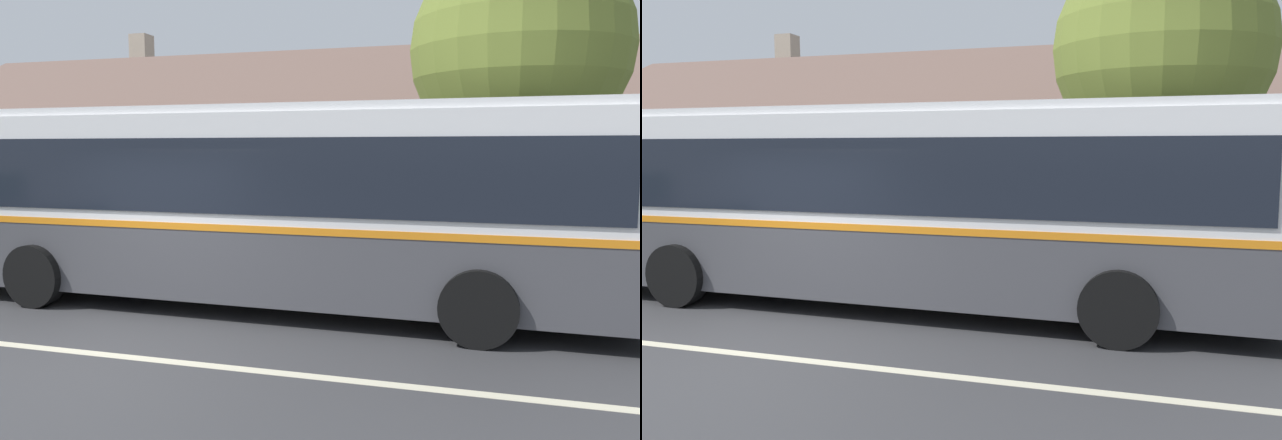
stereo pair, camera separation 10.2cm
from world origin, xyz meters
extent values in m
plane|color=#38383A|center=(0.00, 0.00, 0.00)|extent=(300.00, 300.00, 0.00)
cube|color=gray|center=(0.00, 6.00, 0.07)|extent=(60.00, 3.00, 0.15)
cube|color=beige|center=(0.00, 0.00, 0.00)|extent=(60.00, 0.16, 0.01)
cube|color=tan|center=(-2.61, 14.61, 1.64)|extent=(23.03, 10.92, 3.29)
cube|color=brown|center=(-2.61, 11.88, 4.55)|extent=(23.63, 5.53, 2.68)
cube|color=brown|center=(-2.61, 17.34, 4.55)|extent=(23.63, 5.53, 2.68)
cube|color=tan|center=(-8.94, 15.71, 6.32)|extent=(0.70, 0.70, 1.20)
cube|color=black|center=(-2.61, 9.12, 1.81)|extent=(1.10, 0.06, 1.30)
cube|color=black|center=(5.46, 9.12, 1.81)|extent=(1.10, 0.06, 1.30)
cube|color=#4C3323|center=(0.85, 9.12, 1.05)|extent=(1.00, 0.06, 2.10)
cube|color=#47474C|center=(0.91, 2.90, 0.81)|extent=(11.70, 2.74, 1.06)
cube|color=orange|center=(0.91, 2.90, 1.39)|extent=(11.72, 2.76, 0.10)
cube|color=white|center=(0.91, 2.90, 2.22)|extent=(11.70, 2.74, 1.56)
cube|color=white|center=(0.91, 2.90, 3.06)|extent=(11.47, 2.61, 0.12)
cube|color=black|center=(0.93, 4.16, 2.12)|extent=(10.72, 0.25, 1.06)
cube|color=black|center=(0.88, 1.64, 2.12)|extent=(10.72, 0.25, 1.06)
cube|color=#197233|center=(-0.52, 4.20, 0.81)|extent=(3.26, 0.10, 0.74)
cube|color=black|center=(5.48, 4.08, 1.46)|extent=(0.90, 0.05, 2.37)
cylinder|color=black|center=(4.54, 4.07, 0.50)|extent=(1.01, 0.30, 1.00)
cylinder|color=black|center=(4.49, 1.58, 0.50)|extent=(1.01, 0.30, 1.00)
cylinder|color=black|center=(-2.27, 4.22, 0.50)|extent=(1.01, 0.30, 1.00)
cylinder|color=black|center=(-2.32, 1.72, 0.50)|extent=(1.01, 0.30, 1.00)
cube|color=brown|center=(-4.95, 5.64, 0.60)|extent=(1.84, 0.10, 0.04)
cube|color=brown|center=(-4.95, 5.50, 0.60)|extent=(1.84, 0.10, 0.04)
cube|color=brown|center=(-4.95, 5.35, 0.60)|extent=(1.84, 0.10, 0.04)
cube|color=brown|center=(-4.95, 5.23, 0.90)|extent=(1.84, 0.04, 0.10)
cube|color=brown|center=(-4.95, 5.23, 1.04)|extent=(1.84, 0.04, 0.10)
cube|color=black|center=(-4.21, 5.50, 0.38)|extent=(0.08, 0.43, 0.45)
cube|color=black|center=(-5.69, 5.50, 0.38)|extent=(0.08, 0.43, 0.45)
cylinder|color=#4C3828|center=(4.96, 6.61, 1.52)|extent=(0.42, 0.42, 3.03)
sphere|color=olive|center=(4.96, 6.61, 4.39)|extent=(4.19, 4.19, 4.19)
sphere|color=olive|center=(5.47, 7.00, 3.76)|extent=(2.71, 2.71, 2.71)
camera|label=1|loc=(4.70, -6.33, 2.49)|focal=35.00mm
camera|label=2|loc=(4.80, -6.30, 2.49)|focal=35.00mm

